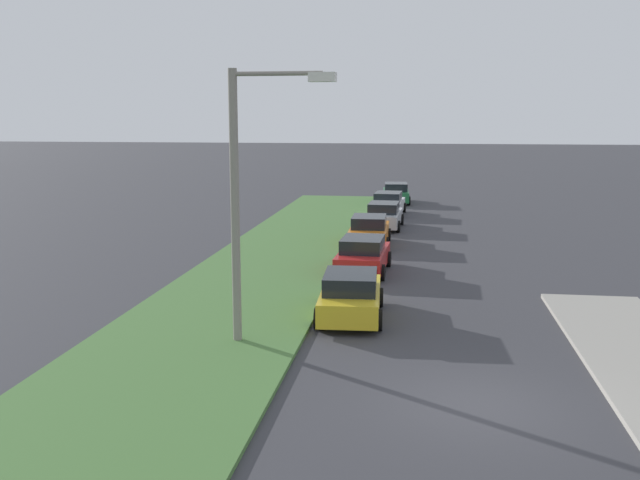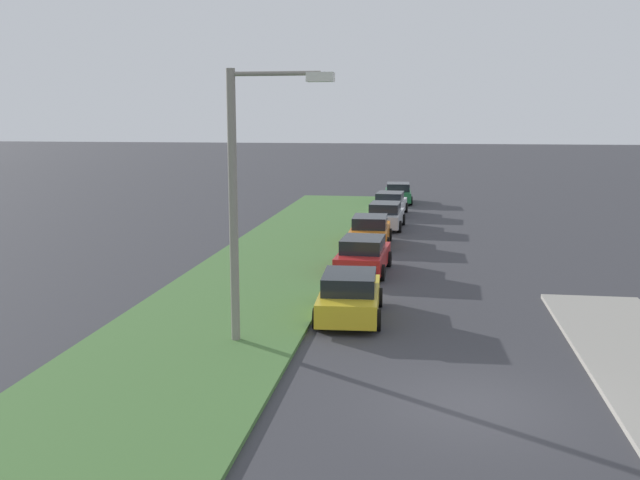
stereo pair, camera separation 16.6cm
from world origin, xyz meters
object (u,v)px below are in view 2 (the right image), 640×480
Objects in this scene: parked_car_silver at (385,216)px; parked_car_green at (398,193)px; parked_car_orange at (370,231)px; parked_car_red at (363,255)px; streetlight at (246,187)px; parked_car_white at (390,204)px; parked_car_yellow at (350,296)px.

parked_car_green is (12.02, -0.22, 0.00)m from parked_car_silver.
parked_car_orange is at bearing 174.77° from parked_car_green.
parked_car_orange is 0.98× the size of parked_car_green.
parked_car_green is (23.82, -0.43, 0.00)m from parked_car_red.
parked_car_orange is 17.57m from parked_car_green.
parked_car_white is at bearing -5.36° from streetlight.
parked_car_orange and parked_car_silver have the same top height.
parked_car_white is 6.44m from parked_car_green.
parked_car_green is at bearing -2.82° from parked_car_orange.
parked_car_orange is 0.98× the size of parked_car_white.
parked_car_yellow is at bearing 176.35° from parked_car_green.
parked_car_yellow and parked_car_white have the same top height.
parked_car_silver is 1.00× the size of parked_car_green.
streetlight is at bearing 175.57° from parked_car_silver.
parked_car_red is 0.99× the size of parked_car_white.
parked_car_orange is 11.13m from parked_car_white.
parked_car_orange is 5.56m from parked_car_silver.
parked_car_yellow is 12.88m from parked_car_orange.
parked_car_white is (11.13, -0.40, 0.00)m from parked_car_orange.
parked_car_white is at bearing 174.70° from parked_car_green.
parked_car_silver is 5.59m from parked_car_white.
parked_car_orange is (6.26, 0.21, 0.00)m from parked_car_red.
parked_car_white is (17.38, -0.19, 0.00)m from parked_car_red.
parked_car_silver is at bearing -2.78° from parked_car_yellow.
parked_car_yellow is at bearing -176.27° from parked_car_red.
parked_car_yellow is 30.44m from parked_car_green.
parked_car_white is (5.59, 0.02, 0.00)m from parked_car_silver.
parked_car_yellow is 1.00× the size of parked_car_green.
parked_car_green is at bearing -3.13° from parked_car_yellow.
parked_car_red is at bearing -178.77° from parked_car_orange.
parked_car_orange is at bearing -178.78° from parked_car_white.
parked_car_yellow is 24.00m from parked_car_white.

